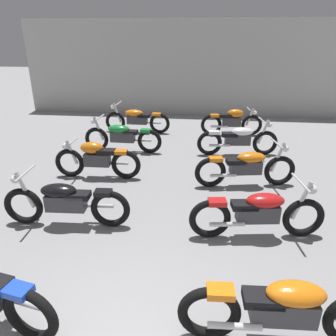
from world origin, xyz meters
The scene contains 10 objects.
back_wall centered at (0.00, 11.51, 1.80)m, with size 13.21×0.24×3.60m, color #B2B2AD.
motorcycle_left_row_1 centered at (-1.57, 2.95, 0.45)m, with size 2.17×0.68×0.97m.
motorcycle_left_row_2 centered at (-1.68, 4.93, 0.46)m, with size 1.97×0.48×0.88m.
motorcycle_left_row_3 centered at (-1.55, 6.70, 0.45)m, with size 2.17×0.68×0.97m.
motorcycle_left_row_4 centered at (-1.55, 8.62, 0.45)m, with size 2.17×0.68×0.97m.
motorcycle_right_row_0 centered at (1.60, 1.03, 0.45)m, with size 2.17×0.68×0.97m.
motorcycle_right_row_1 centered at (1.60, 2.97, 0.45)m, with size 2.16×0.70×0.97m.
motorcycle_right_row_2 centered at (1.61, 4.87, 0.45)m, with size 2.16×0.74×0.97m.
motorcycle_right_row_3 centered at (1.60, 6.82, 0.45)m, with size 2.17×0.69×0.97m.
motorcycle_right_row_4 centered at (1.55, 8.70, 0.46)m, with size 1.97×0.51×0.88m.
Camera 1 is at (0.71, -1.57, 3.05)m, focal length 34.39 mm.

